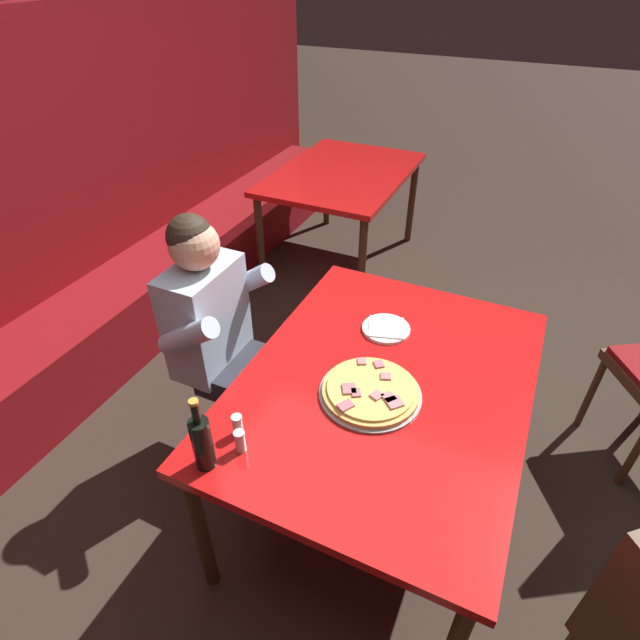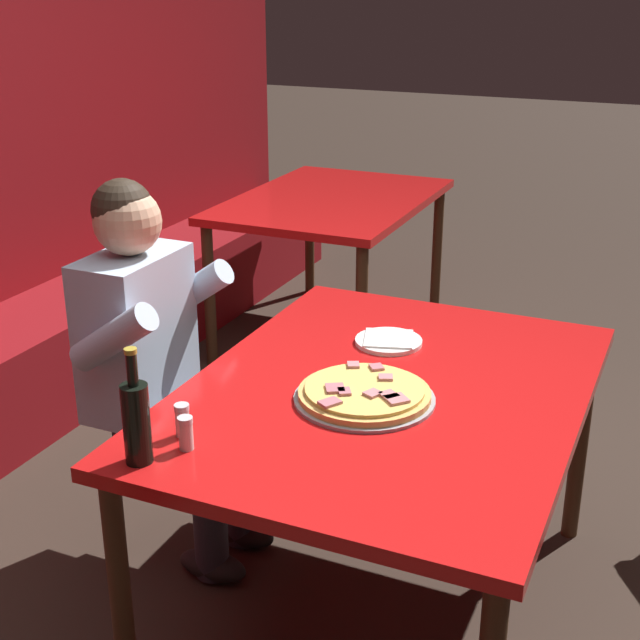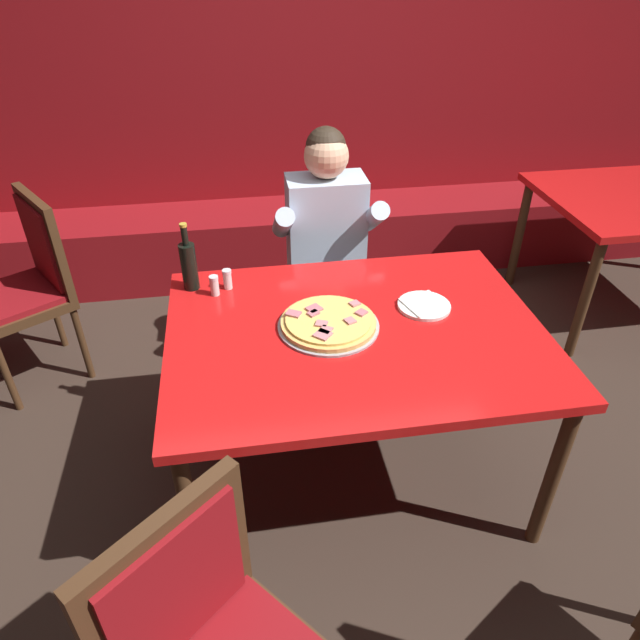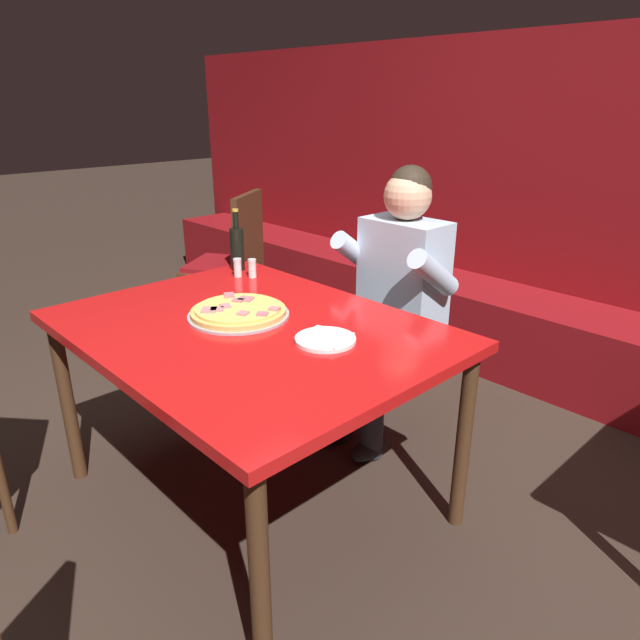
% 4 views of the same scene
% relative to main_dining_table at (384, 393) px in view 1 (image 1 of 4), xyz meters
% --- Properties ---
extents(ground_plane, '(24.00, 24.00, 0.00)m').
position_rel_main_dining_table_xyz_m(ground_plane, '(0.00, 0.00, -0.70)').
color(ground_plane, '#33261E').
extents(booth_bench, '(6.46, 0.48, 0.46)m').
position_rel_main_dining_table_xyz_m(booth_bench, '(0.00, 1.86, -0.47)').
color(booth_bench, maroon).
rests_on(booth_bench, ground_plane).
extents(main_dining_table, '(1.41, 1.06, 0.77)m').
position_rel_main_dining_table_xyz_m(main_dining_table, '(0.00, 0.00, 0.00)').
color(main_dining_table, '#422816').
rests_on(main_dining_table, ground_plane).
extents(pizza, '(0.39, 0.39, 0.05)m').
position_rel_main_dining_table_xyz_m(pizza, '(-0.10, 0.03, 0.09)').
color(pizza, '#9E9EA3').
rests_on(pizza, main_dining_table).
extents(plate_white_paper, '(0.21, 0.21, 0.02)m').
position_rel_main_dining_table_xyz_m(plate_white_paper, '(0.30, 0.10, 0.08)').
color(plate_white_paper, white).
rests_on(plate_white_paper, main_dining_table).
extents(beer_bottle, '(0.07, 0.07, 0.29)m').
position_rel_main_dining_table_xyz_m(beer_bottle, '(-0.62, 0.40, 0.18)').
color(beer_bottle, black).
rests_on(beer_bottle, main_dining_table).
extents(shaker_parmesan, '(0.04, 0.04, 0.09)m').
position_rel_main_dining_table_xyz_m(shaker_parmesan, '(-0.52, 0.33, 0.11)').
color(shaker_parmesan, silver).
rests_on(shaker_parmesan, main_dining_table).
extents(shaker_black_pepper, '(0.04, 0.04, 0.09)m').
position_rel_main_dining_table_xyz_m(shaker_black_pepper, '(-0.47, 0.37, 0.11)').
color(shaker_black_pepper, silver).
rests_on(shaker_black_pepper, main_dining_table).
extents(diner_seated_blue_shirt, '(0.53, 0.53, 1.27)m').
position_rel_main_dining_table_xyz_m(diner_seated_blue_shirt, '(0.03, 0.77, 0.01)').
color(diner_seated_blue_shirt, black).
rests_on(diner_seated_blue_shirt, ground_plane).
extents(background_dining_table, '(1.31, 0.92, 0.77)m').
position_rel_main_dining_table_xyz_m(background_dining_table, '(2.00, 1.02, -0.01)').
color(background_dining_table, '#422816').
rests_on(background_dining_table, ground_plane).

